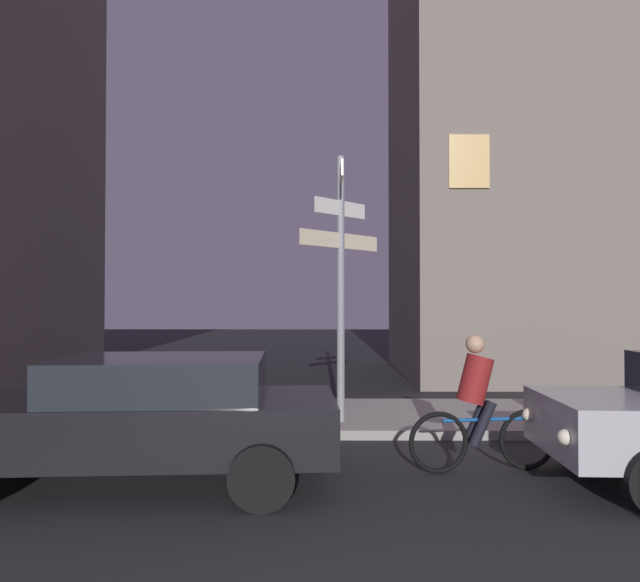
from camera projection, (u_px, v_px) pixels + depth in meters
sidewalk_kerb at (341, 417)px, 9.73m from camera, size 40.00×2.77×0.14m
signpost at (341, 261)px, 9.08m from camera, size 1.24×1.59×4.14m
car_far_oncoming at (137, 416)px, 6.31m from camera, size 4.61×2.10×1.39m
cyclist at (479, 408)px, 6.81m from camera, size 1.81×0.38×1.61m
building_right_block at (559, 38)px, 16.12m from camera, size 8.79×6.20×18.68m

